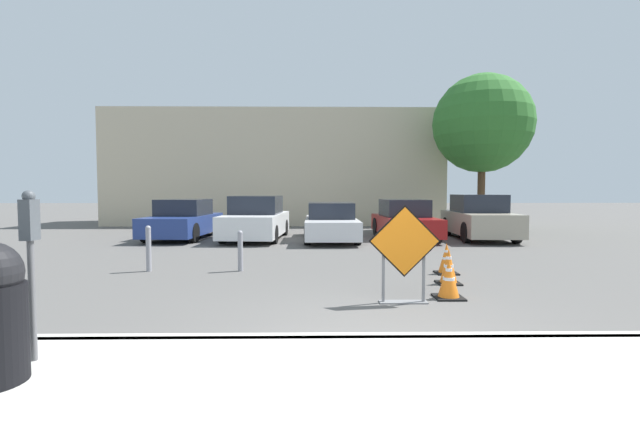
{
  "coord_description": "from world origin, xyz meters",
  "views": [
    {
      "loc": [
        -0.76,
        -4.66,
        1.74
      ],
      "look_at": [
        -0.58,
        7.66,
        1.09
      ],
      "focal_mm": 24.0,
      "sensor_mm": 36.0,
      "label": 1
    }
  ],
  "objects_px": {
    "road_closed_sign": "(404,250)",
    "parking_meter": "(30,246)",
    "parked_car_fourth": "(404,221)",
    "bollard_second": "(149,247)",
    "traffic_cone_nearest": "(449,279)",
    "bollard_nearest": "(240,250)",
    "parked_car_second": "(256,219)",
    "parked_car_third": "(331,223)",
    "parked_car_nearest": "(184,220)",
    "parked_car_fifth": "(479,219)",
    "traffic_cone_second": "(449,267)",
    "traffic_cone_third": "(447,259)"
  },
  "relations": [
    {
      "from": "road_closed_sign",
      "to": "parking_meter",
      "type": "bearing_deg",
      "value": -148.14
    },
    {
      "from": "parked_car_fourth",
      "to": "bollard_second",
      "type": "distance_m",
      "value": 9.3
    },
    {
      "from": "traffic_cone_nearest",
      "to": "bollard_nearest",
      "type": "relative_size",
      "value": 0.71
    },
    {
      "from": "parked_car_second",
      "to": "parked_car_third",
      "type": "distance_m",
      "value": 2.73
    },
    {
      "from": "parked_car_nearest",
      "to": "bollard_second",
      "type": "relative_size",
      "value": 4.24
    },
    {
      "from": "parked_car_nearest",
      "to": "parked_car_third",
      "type": "xyz_separation_m",
      "value": [
        5.4,
        -0.61,
        -0.05
      ]
    },
    {
      "from": "traffic_cone_nearest",
      "to": "parked_car_fifth",
      "type": "height_order",
      "value": "parked_car_fifth"
    },
    {
      "from": "parked_car_fourth",
      "to": "parked_car_second",
      "type": "bearing_deg",
      "value": -2.67
    },
    {
      "from": "traffic_cone_second",
      "to": "bollard_nearest",
      "type": "height_order",
      "value": "bollard_nearest"
    },
    {
      "from": "traffic_cone_third",
      "to": "parking_meter",
      "type": "height_order",
      "value": "parking_meter"
    },
    {
      "from": "traffic_cone_nearest",
      "to": "bollard_second",
      "type": "bearing_deg",
      "value": 157.31
    },
    {
      "from": "traffic_cone_nearest",
      "to": "traffic_cone_third",
      "type": "distance_m",
      "value": 2.15
    },
    {
      "from": "parked_car_fourth",
      "to": "parking_meter",
      "type": "distance_m",
      "value": 12.95
    },
    {
      "from": "traffic_cone_second",
      "to": "parked_car_fourth",
      "type": "relative_size",
      "value": 0.16
    },
    {
      "from": "traffic_cone_third",
      "to": "parked_car_fifth",
      "type": "distance_m",
      "value": 7.3
    },
    {
      "from": "parked_car_second",
      "to": "parked_car_fifth",
      "type": "distance_m",
      "value": 8.1
    },
    {
      "from": "traffic_cone_nearest",
      "to": "bollard_nearest",
      "type": "bearing_deg",
      "value": 147.51
    },
    {
      "from": "bollard_second",
      "to": "parked_car_fifth",
      "type": "bearing_deg",
      "value": 32.79
    },
    {
      "from": "traffic_cone_third",
      "to": "parked_car_second",
      "type": "bearing_deg",
      "value": 126.43
    },
    {
      "from": "traffic_cone_third",
      "to": "bollard_nearest",
      "type": "relative_size",
      "value": 0.73
    },
    {
      "from": "traffic_cone_second",
      "to": "parked_car_fifth",
      "type": "bearing_deg",
      "value": 65.16
    },
    {
      "from": "traffic_cone_nearest",
      "to": "traffic_cone_second",
      "type": "bearing_deg",
      "value": 72.52
    },
    {
      "from": "bollard_nearest",
      "to": "parked_car_second",
      "type": "bearing_deg",
      "value": 94.48
    },
    {
      "from": "road_closed_sign",
      "to": "parked_car_fifth",
      "type": "xyz_separation_m",
      "value": [
        4.62,
        8.92,
        -0.1
      ]
    },
    {
      "from": "parked_car_fourth",
      "to": "road_closed_sign",
      "type": "bearing_deg",
      "value": 75.65
    },
    {
      "from": "parked_car_fourth",
      "to": "bollard_nearest",
      "type": "bearing_deg",
      "value": 49.49
    },
    {
      "from": "traffic_cone_nearest",
      "to": "parking_meter",
      "type": "xyz_separation_m",
      "value": [
        -4.84,
        -2.83,
        0.92
      ]
    },
    {
      "from": "parked_car_third",
      "to": "bollard_second",
      "type": "height_order",
      "value": "parked_car_third"
    },
    {
      "from": "road_closed_sign",
      "to": "traffic_cone_second",
      "type": "relative_size",
      "value": 2.29
    },
    {
      "from": "road_closed_sign",
      "to": "parking_meter",
      "type": "distance_m",
      "value": 4.78
    },
    {
      "from": "traffic_cone_third",
      "to": "bollard_second",
      "type": "relative_size",
      "value": 0.65
    },
    {
      "from": "traffic_cone_nearest",
      "to": "parked_car_second",
      "type": "relative_size",
      "value": 0.14
    },
    {
      "from": "traffic_cone_second",
      "to": "parked_car_second",
      "type": "distance_m",
      "value": 8.91
    },
    {
      "from": "parked_car_nearest",
      "to": "parked_car_fifth",
      "type": "distance_m",
      "value": 10.81
    },
    {
      "from": "traffic_cone_third",
      "to": "parked_car_third",
      "type": "distance_m",
      "value": 6.63
    },
    {
      "from": "bollard_second",
      "to": "traffic_cone_second",
      "type": "bearing_deg",
      "value": -12.32
    },
    {
      "from": "traffic_cone_nearest",
      "to": "parked_car_second",
      "type": "distance_m",
      "value": 9.69
    },
    {
      "from": "parked_car_fifth",
      "to": "bollard_nearest",
      "type": "relative_size",
      "value": 4.75
    },
    {
      "from": "traffic_cone_second",
      "to": "parked_car_fifth",
      "type": "distance_m",
      "value": 8.3
    },
    {
      "from": "parked_car_third",
      "to": "bollard_second",
      "type": "xyz_separation_m",
      "value": [
        -4.19,
        -5.9,
        -0.09
      ]
    },
    {
      "from": "parked_car_fourth",
      "to": "parked_car_fifth",
      "type": "xyz_separation_m",
      "value": [
        2.7,
        -0.05,
        0.08
      ]
    },
    {
      "from": "road_closed_sign",
      "to": "traffic_cone_third",
      "type": "bearing_deg",
      "value": 59.43
    },
    {
      "from": "traffic_cone_second",
      "to": "bollard_second",
      "type": "relative_size",
      "value": 0.67
    },
    {
      "from": "parked_car_second",
      "to": "bollard_second",
      "type": "relative_size",
      "value": 4.51
    },
    {
      "from": "parked_car_fifth",
      "to": "parking_meter",
      "type": "bearing_deg",
      "value": 56.26
    },
    {
      "from": "bollard_second",
      "to": "parking_meter",
      "type": "distance_m",
      "value": 5.38
    },
    {
      "from": "parked_car_second",
      "to": "parked_car_fourth",
      "type": "height_order",
      "value": "parked_car_second"
    },
    {
      "from": "traffic_cone_second",
      "to": "traffic_cone_third",
      "type": "distance_m",
      "value": 1.02
    },
    {
      "from": "traffic_cone_third",
      "to": "traffic_cone_nearest",
      "type": "bearing_deg",
      "value": -106.41
    },
    {
      "from": "parked_car_fifth",
      "to": "parked_car_third",
      "type": "bearing_deg",
      "value": 6.44
    }
  ]
}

